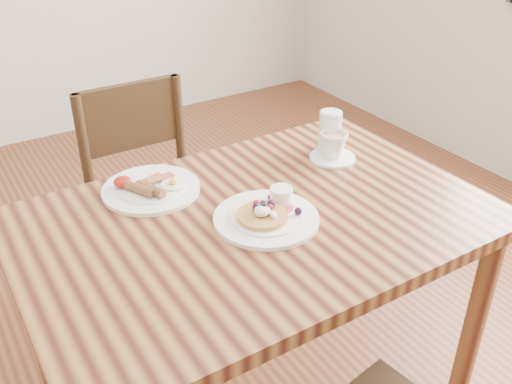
{
  "coord_description": "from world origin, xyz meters",
  "views": [
    {
      "loc": [
        -0.66,
        -1.05,
        1.55
      ],
      "look_at": [
        0.0,
        0.0,
        0.82
      ],
      "focal_mm": 40.0,
      "sensor_mm": 36.0,
      "label": 1
    }
  ],
  "objects_px": {
    "breakfast_plate": "(150,188)",
    "teacup_saucer": "(333,147)",
    "chair_far": "(152,198)",
    "pancake_plate": "(267,215)",
    "dining_table": "(256,246)",
    "water_glass": "(330,132)"
  },
  "relations": [
    {
      "from": "dining_table",
      "to": "breakfast_plate",
      "type": "xyz_separation_m",
      "value": [
        -0.18,
        0.26,
        0.11
      ]
    },
    {
      "from": "dining_table",
      "to": "pancake_plate",
      "type": "distance_m",
      "value": 0.12
    },
    {
      "from": "dining_table",
      "to": "water_glass",
      "type": "height_order",
      "value": "water_glass"
    },
    {
      "from": "dining_table",
      "to": "pancake_plate",
      "type": "xyz_separation_m",
      "value": [
        0.01,
        -0.03,
        0.11
      ]
    },
    {
      "from": "chair_far",
      "to": "pancake_plate",
      "type": "height_order",
      "value": "chair_far"
    },
    {
      "from": "teacup_saucer",
      "to": "pancake_plate",
      "type": "bearing_deg",
      "value": -153.42
    },
    {
      "from": "breakfast_plate",
      "to": "teacup_saucer",
      "type": "xyz_separation_m",
      "value": [
        0.55,
        -0.11,
        0.03
      ]
    },
    {
      "from": "dining_table",
      "to": "teacup_saucer",
      "type": "distance_m",
      "value": 0.42
    },
    {
      "from": "pancake_plate",
      "to": "teacup_saucer",
      "type": "relative_size",
      "value": 1.93
    },
    {
      "from": "breakfast_plate",
      "to": "teacup_saucer",
      "type": "relative_size",
      "value": 1.93
    },
    {
      "from": "dining_table",
      "to": "teacup_saucer",
      "type": "bearing_deg",
      "value": 21.66
    },
    {
      "from": "water_glass",
      "to": "chair_far",
      "type": "bearing_deg",
      "value": 135.2
    },
    {
      "from": "breakfast_plate",
      "to": "teacup_saucer",
      "type": "bearing_deg",
      "value": -11.52
    },
    {
      "from": "pancake_plate",
      "to": "water_glass",
      "type": "relative_size",
      "value": 2.08
    },
    {
      "from": "chair_far",
      "to": "breakfast_plate",
      "type": "height_order",
      "value": "chair_far"
    },
    {
      "from": "dining_table",
      "to": "water_glass",
      "type": "distance_m",
      "value": 0.47
    },
    {
      "from": "chair_far",
      "to": "breakfast_plate",
      "type": "bearing_deg",
      "value": 69.59
    },
    {
      "from": "chair_far",
      "to": "water_glass",
      "type": "relative_size",
      "value": 6.77
    },
    {
      "from": "pancake_plate",
      "to": "teacup_saucer",
      "type": "xyz_separation_m",
      "value": [
        0.35,
        0.18,
        0.03
      ]
    },
    {
      "from": "chair_far",
      "to": "breakfast_plate",
      "type": "relative_size",
      "value": 3.26
    },
    {
      "from": "breakfast_plate",
      "to": "water_glass",
      "type": "xyz_separation_m",
      "value": [
        0.58,
        -0.06,
        0.05
      ]
    },
    {
      "from": "chair_far",
      "to": "teacup_saucer",
      "type": "xyz_separation_m",
      "value": [
        0.41,
        -0.49,
        0.3
      ]
    }
  ]
}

